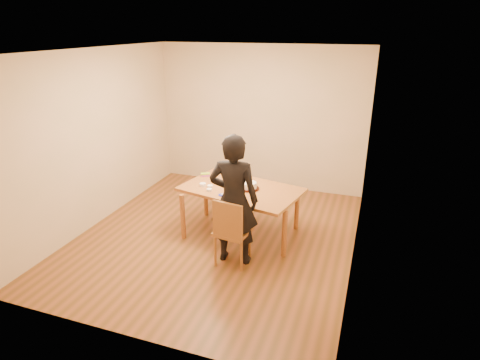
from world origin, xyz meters
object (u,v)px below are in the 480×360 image
(dining_table, at_px, (241,190))
(cake, at_px, (249,185))
(person, at_px, (234,200))
(dining_chair, at_px, (233,232))
(cake_plate, at_px, (249,188))

(dining_table, height_order, cake, cake)
(cake, distance_m, person, 0.75)
(dining_chair, relative_size, cake, 1.88)
(cake, bearing_deg, dining_table, -174.68)
(dining_chair, relative_size, cake_plate, 1.45)
(cake_plate, distance_m, cake, 0.05)
(dining_table, bearing_deg, person, -66.22)
(cake_plate, relative_size, cake, 1.29)
(cake_plate, bearing_deg, person, -87.69)
(dining_table, distance_m, person, 0.76)
(dining_table, distance_m, cake_plate, 0.12)
(dining_chair, bearing_deg, cake, 101.17)
(cake, bearing_deg, person, -87.69)
(dining_table, relative_size, dining_chair, 4.03)
(cake_plate, distance_m, person, 0.75)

